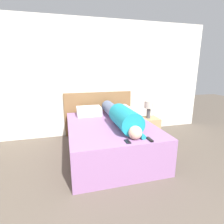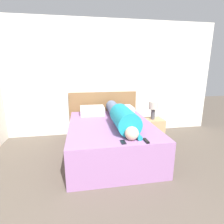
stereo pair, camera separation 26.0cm
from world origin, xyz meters
name	(u,v)px [view 2 (the right image)]	position (x,y,z in m)	size (l,w,h in m)	color
wall_back	(101,79)	(0.00, 3.45, 1.30)	(5.49, 0.06, 2.60)	silver
bed	(111,139)	(0.04, 2.30, 0.29)	(1.47, 1.94, 0.58)	#936699
headboard	(103,113)	(0.04, 3.38, 0.50)	(1.59, 0.04, 1.01)	brown
nightstand	(152,129)	(1.07, 2.85, 0.23)	(0.46, 0.38, 0.45)	tan
table_lamp	(153,107)	(1.07, 2.85, 0.72)	(0.20, 0.20, 0.39)	#4C4C51
person_lying	(121,116)	(0.21, 2.22, 0.74)	(0.36, 1.79, 0.36)	#DBB293
pillow_near_headboard	(92,111)	(-0.25, 2.98, 0.67)	(0.50, 0.38, 0.17)	white
pillow_second	(122,110)	(0.40, 2.98, 0.66)	(0.47, 0.38, 0.15)	white
tv_remote	(146,141)	(0.39, 1.43, 0.59)	(0.04, 0.15, 0.02)	black
cell_phone	(123,142)	(0.07, 1.46, 0.59)	(0.06, 0.13, 0.01)	black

